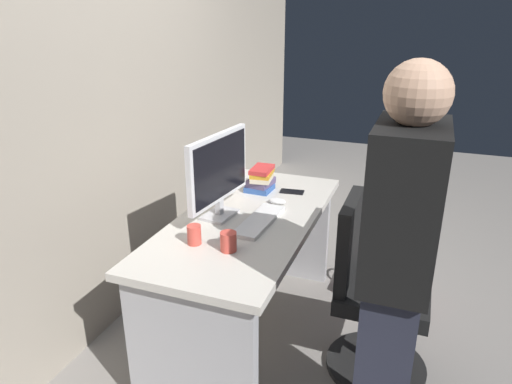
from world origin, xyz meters
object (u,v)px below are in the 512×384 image
at_px(monitor, 219,171).
at_px(handbag, 381,280).
at_px(cup_near_keyboard, 228,242).
at_px(book_stack, 261,179).
at_px(office_chair, 372,297).
at_px(cell_phone, 292,192).
at_px(keyboard, 260,221).
at_px(person_at_desk, 395,280).
at_px(mouse, 277,201).
at_px(cup_by_monitor, 194,235).
at_px(desk, 248,253).

xyz_separation_m(monitor, handbag, (0.66, -0.83, -0.86)).
distance_m(cup_near_keyboard, book_stack, 0.80).
bearing_deg(office_chair, monitor, 89.08).
height_order(cup_near_keyboard, cell_phone, cup_near_keyboard).
relative_size(monitor, keyboard, 1.26).
bearing_deg(person_at_desk, monitor, 61.88).
distance_m(cup_near_keyboard, handbag, 1.35).
bearing_deg(handbag, office_chair, -179.63).
distance_m(office_chair, monitor, 1.01).
distance_m(monitor, book_stack, 0.49).
height_order(office_chair, mouse, office_chair).
bearing_deg(cell_phone, office_chair, -137.28).
distance_m(cup_near_keyboard, cup_by_monitor, 0.18).
relative_size(monitor, handbag, 1.43).
xyz_separation_m(mouse, cup_near_keyboard, (-0.62, 0.04, 0.03)).
bearing_deg(monitor, handbag, -51.66).
xyz_separation_m(monitor, keyboard, (-0.00, -0.23, -0.25)).
bearing_deg(mouse, cup_by_monitor, 160.51).
xyz_separation_m(desk, cup_near_keyboard, (-0.39, -0.06, 0.27)).
xyz_separation_m(office_chair, book_stack, (0.46, 0.76, 0.38)).
bearing_deg(cup_near_keyboard, person_at_desk, -102.51).
distance_m(office_chair, book_stack, 0.97).
relative_size(desk, book_stack, 7.38).
height_order(keyboard, mouse, mouse).
distance_m(book_stack, handbag, 1.04).
bearing_deg(person_at_desk, mouse, 42.40).
bearing_deg(office_chair, cup_near_keyboard, 117.26).
xyz_separation_m(desk, office_chair, (-0.06, -0.70, -0.09)).
bearing_deg(handbag, cup_by_monitor, 140.81).
relative_size(person_at_desk, handbag, 4.34).
height_order(cup_near_keyboard, book_stack, book_stack).
relative_size(mouse, book_stack, 0.49).
bearing_deg(office_chair, mouse, 64.42).
bearing_deg(office_chair, person_at_desk, -167.00).
bearing_deg(cup_by_monitor, keyboard, -31.76).
bearing_deg(cell_phone, handbag, -79.12).
height_order(mouse, cell_phone, mouse).
bearing_deg(monitor, cell_phone, -28.81).
xyz_separation_m(keyboard, mouse, (0.27, -0.01, 0.01)).
bearing_deg(desk, office_chair, -94.76).
relative_size(monitor, cup_near_keyboard, 5.86).
relative_size(cup_near_keyboard, book_stack, 0.45).
height_order(book_stack, cell_phone, book_stack).
xyz_separation_m(cup_by_monitor, handbag, (1.00, -0.81, -0.65)).
xyz_separation_m(desk, handbag, (0.61, -0.69, -0.38)).
bearing_deg(handbag, book_stack, 105.70).
xyz_separation_m(desk, cup_by_monitor, (-0.38, 0.12, 0.27)).
height_order(office_chair, cell_phone, office_chair).
height_order(mouse, cup_near_keyboard, cup_near_keyboard).
bearing_deg(keyboard, monitor, 92.59).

